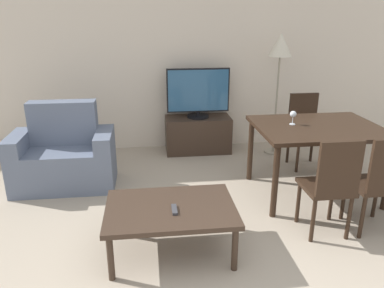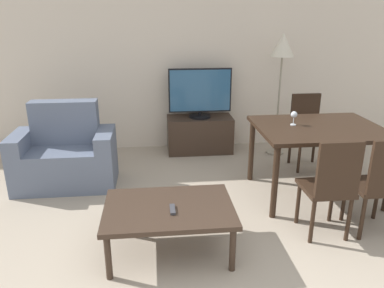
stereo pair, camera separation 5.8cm
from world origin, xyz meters
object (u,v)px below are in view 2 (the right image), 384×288
(tv, at_px, (200,93))
(floor_lamp, at_px, (282,52))
(dining_chair_far, at_px, (307,127))
(wine_glass_left, at_px, (294,115))
(armchair, at_px, (66,156))
(coffee_table, at_px, (169,211))
(dining_chair_near, at_px, (331,184))
(dining_chair_near_right, at_px, (380,182))
(tv_stand, at_px, (200,134))
(remote_primary, at_px, (173,209))
(dining_table, at_px, (318,134))

(tv, relative_size, floor_lamp, 0.53)
(dining_chair_far, relative_size, wine_glass_left, 6.29)
(armchair, xyz_separation_m, coffee_table, (1.10, -1.41, 0.03))
(coffee_table, bearing_deg, floor_lamp, 53.41)
(coffee_table, bearing_deg, dining_chair_near, 2.76)
(dining_chair_near_right, bearing_deg, dining_chair_far, 90.00)
(tv, bearing_deg, dining_chair_near_right, -60.55)
(dining_chair_near, bearing_deg, tv_stand, 110.15)
(tv_stand, relative_size, floor_lamp, 0.55)
(coffee_table, height_order, remote_primary, remote_primary)
(dining_chair_near_right, bearing_deg, armchair, 155.32)
(dining_table, relative_size, remote_primary, 8.49)
(dining_table, bearing_deg, floor_lamp, 90.26)
(tv, bearing_deg, wine_glass_left, -59.80)
(dining_chair_far, relative_size, remote_primary, 6.12)
(coffee_table, relative_size, floor_lamp, 0.64)
(remote_primary, bearing_deg, wine_glass_left, 37.55)
(armchair, distance_m, tv_stand, 1.89)
(armchair, distance_m, wine_glass_left, 2.55)
(dining_table, bearing_deg, remote_primary, -149.07)
(armchair, distance_m, dining_chair_far, 2.94)
(dining_chair_far, relative_size, dining_chair_near_right, 1.00)
(tv_stand, distance_m, wine_glass_left, 1.72)
(tv, relative_size, coffee_table, 0.83)
(tv, bearing_deg, dining_table, -54.11)
(tv, height_order, dining_chair_far, tv)
(dining_chair_near, height_order, dining_chair_near_right, same)
(dining_chair_near, xyz_separation_m, dining_chair_far, (0.45, 1.61, 0.00))
(tv, height_order, dining_chair_near, tv)
(wine_glass_left, bearing_deg, dining_chair_far, 57.13)
(floor_lamp, xyz_separation_m, remote_primary, (-1.56, -2.21, -0.97))
(tv_stand, xyz_separation_m, dining_table, (1.05, -1.46, 0.43))
(dining_chair_far, xyz_separation_m, dining_chair_near_right, (0.00, -1.61, 0.00))
(remote_primary, bearing_deg, dining_table, 30.93)
(dining_chair_far, distance_m, remote_primary, 2.50)
(tv_stand, bearing_deg, dining_chair_far, -27.10)
(tv_stand, bearing_deg, dining_chair_near_right, -60.58)
(floor_lamp, relative_size, remote_primary, 10.86)
(tv, xyz_separation_m, dining_table, (1.05, -1.45, -0.15))
(wine_glass_left, bearing_deg, remote_primary, -142.45)
(dining_table, distance_m, floor_lamp, 1.45)
(armchair, xyz_separation_m, remote_primary, (1.13, -1.48, 0.08))
(dining_chair_far, height_order, remote_primary, dining_chair_far)
(armchair, relative_size, floor_lamp, 0.68)
(tv_stand, height_order, dining_chair_near_right, dining_chair_near_right)
(tv_stand, bearing_deg, remote_primary, -102.14)
(dining_chair_near_right, bearing_deg, dining_table, 105.48)
(coffee_table, bearing_deg, tv_stand, 76.90)
(armchair, distance_m, floor_lamp, 2.98)
(floor_lamp, bearing_deg, dining_chair_near, -95.98)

